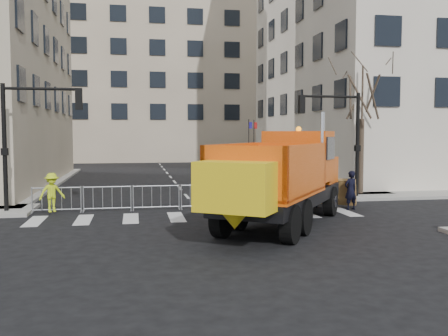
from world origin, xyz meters
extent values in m
plane|color=black|center=(0.00, 0.00, 0.00)|extent=(120.00, 120.00, 0.00)
cube|color=gray|center=(0.00, 8.50, 0.07)|extent=(64.00, 5.00, 0.15)
cube|color=tan|center=(0.00, 52.00, 12.00)|extent=(30.00, 18.00, 24.00)
cylinder|color=black|center=(-8.00, 7.50, 2.70)|extent=(0.18, 0.18, 5.40)
cylinder|color=black|center=(8.50, 9.50, 2.70)|extent=(0.18, 0.18, 5.40)
cube|color=black|center=(2.56, 3.01, 1.04)|extent=(6.51, 7.92, 0.49)
cylinder|color=black|center=(3.21, 6.00, 0.60)|extent=(0.99, 1.21, 1.20)
cylinder|color=black|center=(5.11, 4.71, 0.60)|extent=(0.99, 1.21, 1.20)
cylinder|color=black|center=(0.81, 2.48, 0.60)|extent=(0.99, 1.21, 1.20)
cylinder|color=black|center=(2.71, 1.19, 0.60)|extent=(0.99, 1.21, 1.20)
cylinder|color=black|center=(0.01, 1.31, 0.60)|extent=(0.99, 1.21, 1.20)
cylinder|color=black|center=(1.90, 0.01, 0.60)|extent=(0.99, 1.21, 1.20)
cube|color=#DC4E0C|center=(4.53, 5.89, 1.80)|extent=(2.88, 2.74, 1.09)
cube|color=#DC4E0C|center=(3.73, 4.72, 2.46)|extent=(3.06, 2.86, 1.97)
cylinder|color=silver|center=(4.22, 3.40, 2.84)|extent=(0.15, 0.15, 2.62)
cube|color=#DC4E0C|center=(1.70, 1.74, 2.19)|extent=(4.97, 5.51, 1.80)
cube|color=yellow|center=(0.03, -0.69, 1.86)|extent=(2.42, 2.14, 1.42)
cube|color=brown|center=(5.58, 7.43, 0.71)|extent=(3.24, 2.49, 1.23)
imported|color=black|center=(6.61, 6.09, 0.86)|extent=(0.72, 0.57, 1.72)
imported|color=black|center=(5.04, 7.00, 0.88)|extent=(0.98, 0.83, 1.75)
imported|color=black|center=(5.91, 6.76, 0.89)|extent=(0.96, 1.11, 1.79)
imported|color=#C8E41A|center=(-6.06, 6.80, 0.95)|extent=(1.19, 0.98, 1.60)
cube|color=#AE0D21|center=(5.38, 8.57, 0.70)|extent=(0.56, 0.54, 1.10)
camera|label=1|loc=(-2.74, -14.34, 3.36)|focal=40.00mm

